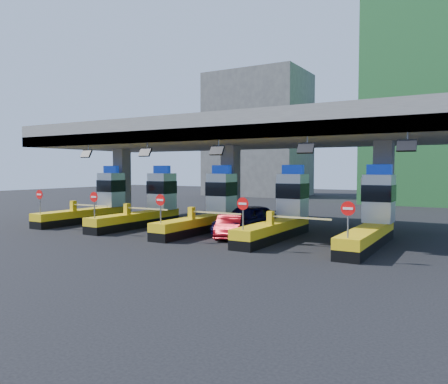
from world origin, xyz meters
The scene contains 10 objects.
ground centered at (0.00, 0.00, 0.00)m, with size 120.00×120.00×0.00m, color black.
toll_canopy centered at (0.00, 2.87, 6.13)m, with size 28.00×12.09×7.00m.
toll_lane_far_left centered at (-10.00, 0.28, 1.40)m, with size 4.43×8.00×4.16m.
toll_lane_left centered at (-5.00, 0.28, 1.40)m, with size 4.43×8.00×4.16m.
toll_lane_center centered at (0.00, 0.28, 1.40)m, with size 4.43×8.00×4.16m.
toll_lane_right centered at (5.00, 0.28, 1.40)m, with size 4.43×8.00×4.16m.
toll_lane_far_right centered at (10.00, 0.28, 1.40)m, with size 4.43×8.00×4.16m.
bg_building_concrete centered at (-14.00, 36.00, 9.00)m, with size 14.00×10.00×18.00m, color #4C4C49.
van centered at (2.79, 0.13, 0.89)m, with size 2.09×5.20×1.77m, color black.
red_car centered at (2.48, -1.48, 0.64)m, with size 1.36×3.89×1.28m, color #A20C15.
Camera 1 is at (14.74, -22.97, 3.90)m, focal length 35.00 mm.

